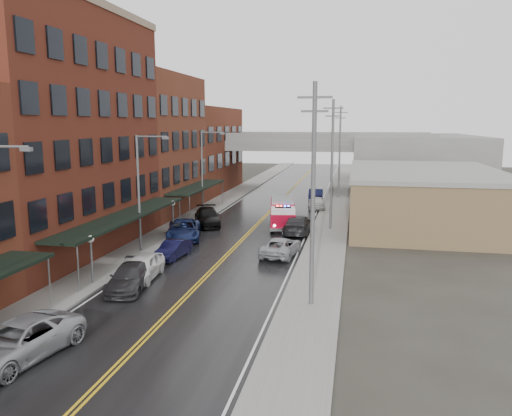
{
  "coord_description": "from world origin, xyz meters",
  "views": [
    {
      "loc": [
        9.38,
        -11.09,
        9.93
      ],
      "look_at": [
        1.42,
        28.45,
        3.0
      ],
      "focal_mm": 35.0,
      "sensor_mm": 36.0,
      "label": 1
    }
  ],
  "objects": [
    {
      "name": "tan_building",
      "position": [
        16.0,
        40.0,
        2.5
      ],
      "size": [
        14.0,
        22.0,
        5.0
      ],
      "primitive_type": "cube",
      "color": "olive",
      "rests_on": "ground"
    },
    {
      "name": "awning_2",
      "position": [
        -7.49,
        40.5,
        2.99
      ],
      "size": [
        2.6,
        13.0,
        3.09
      ],
      "color": "black",
      "rests_on": "ground"
    },
    {
      "name": "parked_car_right_1",
      "position": [
        4.4,
        33.0,
        0.83
      ],
      "size": [
        2.4,
        5.77,
        1.67
      ],
      "primitive_type": "imported",
      "rotation": [
        0.0,
        0.0,
        3.13
      ],
      "color": "black",
      "rests_on": "ground"
    },
    {
      "name": "brick_building_far",
      "position": [
        -13.3,
        58.0,
        6.0
      ],
      "size": [
        9.0,
        20.0,
        12.0
      ],
      "primitive_type": "cube",
      "color": "maroon",
      "rests_on": "ground"
    },
    {
      "name": "brick_building_b",
      "position": [
        -13.3,
        23.0,
        9.0
      ],
      "size": [
        9.0,
        20.0,
        18.0
      ],
      "primitive_type": "cube",
      "color": "#5B2118",
      "rests_on": "ground"
    },
    {
      "name": "street_lamp_1",
      "position": [
        -6.55,
        24.0,
        5.19
      ],
      "size": [
        2.64,
        0.22,
        9.0
      ],
      "color": "#59595B",
      "rests_on": "ground"
    },
    {
      "name": "parked_car_left_4",
      "position": [
        -3.84,
        17.69,
        0.8
      ],
      "size": [
        2.27,
        4.86,
        1.61
      ],
      "primitive_type": "imported",
      "rotation": [
        0.0,
        0.0,
        0.08
      ],
      "color": "white",
      "rests_on": "ground"
    },
    {
      "name": "sidewalk_left",
      "position": [
        -7.3,
        30.0,
        0.07
      ],
      "size": [
        3.0,
        160.0,
        0.15
      ],
      "primitive_type": "cube",
      "color": "slate",
      "rests_on": "ground"
    },
    {
      "name": "parked_car_left_6",
      "position": [
        -5.0,
        28.8,
        0.82
      ],
      "size": [
        4.33,
        6.47,
        1.65
      ],
      "primitive_type": "imported",
      "rotation": [
        0.0,
        0.0,
        0.29
      ],
      "color": "#141F4C",
      "rests_on": "ground"
    },
    {
      "name": "sidewalk_right",
      "position": [
        7.3,
        30.0,
        0.07
      ],
      "size": [
        3.0,
        160.0,
        0.15
      ],
      "primitive_type": "cube",
      "color": "slate",
      "rests_on": "ground"
    },
    {
      "name": "fire_truck",
      "position": [
        2.58,
        35.56,
        1.43
      ],
      "size": [
        3.82,
        7.5,
        2.63
      ],
      "rotation": [
        0.0,
        0.0,
        0.17
      ],
      "color": "#A20720",
      "rests_on": "ground"
    },
    {
      "name": "globe_lamp_2",
      "position": [
        -6.4,
        30.0,
        2.31
      ],
      "size": [
        0.44,
        0.44,
        3.12
      ],
      "color": "#59595B",
      "rests_on": "ground"
    },
    {
      "name": "parked_car_left_5",
      "position": [
        -3.71,
        22.8,
        0.66
      ],
      "size": [
        1.78,
        4.14,
        1.32
      ],
      "primitive_type": "imported",
      "rotation": [
        0.0,
        0.0,
        -0.1
      ],
      "color": "black",
      "rests_on": "ground"
    },
    {
      "name": "utility_pole_2",
      "position": [
        7.2,
        55.0,
        6.31
      ],
      "size": [
        1.8,
        0.24,
        12.0
      ],
      "color": "#59595B",
      "rests_on": "ground"
    },
    {
      "name": "curb_left",
      "position": [
        -5.65,
        30.0,
        0.07
      ],
      "size": [
        0.3,
        160.0,
        0.15
      ],
      "primitive_type": "cube",
      "color": "gray",
      "rests_on": "ground"
    },
    {
      "name": "parked_car_right_2",
      "position": [
        5.0,
        46.2,
        0.77
      ],
      "size": [
        2.33,
        4.71,
        1.55
      ],
      "primitive_type": "imported",
      "rotation": [
        0.0,
        0.0,
        3.26
      ],
      "color": "silver",
      "rests_on": "ground"
    },
    {
      "name": "parked_car_left_3",
      "position": [
        -3.79,
        15.7,
        0.73
      ],
      "size": [
        2.9,
        5.3,
        1.46
      ],
      "primitive_type": "imported",
      "rotation": [
        0.0,
        0.0,
        0.18
      ],
      "color": "#2A292C",
      "rests_on": "ground"
    },
    {
      "name": "road",
      "position": [
        0.0,
        30.0,
        0.01
      ],
      "size": [
        11.0,
        160.0,
        0.02
      ],
      "primitive_type": "cube",
      "color": "black",
      "rests_on": "ground"
    },
    {
      "name": "parked_car_right_0",
      "position": [
        4.01,
        25.12,
        0.69
      ],
      "size": [
        2.87,
        5.22,
        1.38
      ],
      "primitive_type": "imported",
      "rotation": [
        0.0,
        0.0,
        3.02
      ],
      "color": "#989A9F",
      "rests_on": "ground"
    },
    {
      "name": "brick_building_c",
      "position": [
        -13.3,
        40.5,
        7.5
      ],
      "size": [
        9.0,
        15.0,
        15.0
      ],
      "primitive_type": "cube",
      "color": "brown",
      "rests_on": "ground"
    },
    {
      "name": "utility_pole_1",
      "position": [
        7.2,
        35.0,
        6.31
      ],
      "size": [
        1.8,
        0.24,
        12.0
      ],
      "color": "#59595B",
      "rests_on": "ground"
    },
    {
      "name": "globe_lamp_1",
      "position": [
        -6.4,
        16.0,
        2.31
      ],
      "size": [
        0.44,
        0.44,
        3.12
      ],
      "color": "#59595B",
      "rests_on": "ground"
    },
    {
      "name": "curb_right",
      "position": [
        5.65,
        30.0,
        0.07
      ],
      "size": [
        0.3,
        160.0,
        0.15
      ],
      "primitive_type": "cube",
      "color": "gray",
      "rests_on": "ground"
    },
    {
      "name": "parked_car_right_3",
      "position": [
        4.48,
        52.0,
        0.83
      ],
      "size": [
        2.02,
        5.12,
        1.66
      ],
      "primitive_type": "imported",
      "rotation": [
        0.0,
        0.0,
        3.19
      ],
      "color": "black",
      "rests_on": "ground"
    },
    {
      "name": "right_far_block",
      "position": [
        18.0,
        70.0,
        4.0
      ],
      "size": [
        18.0,
        30.0,
        8.0
      ],
      "primitive_type": "cube",
      "color": "slate",
      "rests_on": "ground"
    },
    {
      "name": "parked_car_left_7",
      "position": [
        -4.71,
        34.8,
        0.84
      ],
      "size": [
        4.16,
        6.23,
        1.68
      ],
      "primitive_type": "imported",
      "rotation": [
        0.0,
        0.0,
        0.35
      ],
      "color": "black",
      "rests_on": "ground"
    },
    {
      "name": "street_lamp_2",
      "position": [
        -6.55,
        40.0,
        5.19
      ],
      "size": [
        2.64,
        0.22,
        9.0
      ],
      "color": "#59595B",
      "rests_on": "ground"
    },
    {
      "name": "overpass",
      "position": [
        0.0,
        62.0,
        5.99
      ],
      "size": [
        40.0,
        10.0,
        7.5
      ],
      "color": "slate",
      "rests_on": "ground"
    },
    {
      "name": "parked_car_left_2",
      "position": [
        -4.37,
        6.31,
        0.82
      ],
      "size": [
        3.75,
        6.3,
        1.64
      ],
      "primitive_type": "imported",
      "rotation": [
        0.0,
        0.0,
        -0.18
      ],
      "color": "#93949A",
      "rests_on": "ground"
    },
    {
      "name": "utility_pole_0",
      "position": [
        7.2,
        15.0,
        6.31
      ],
      "size": [
        1.8,
        0.24,
        12.0
      ],
      "color": "#59595B",
      "rests_on": "ground"
    },
    {
      "name": "awning_1",
      "position": [
        -7.49,
        23.0,
        2.99
      ],
      "size": [
        2.6,
        18.0,
        3.09
      ],
      "color": "black",
      "rests_on": "ground"
    }
  ]
}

